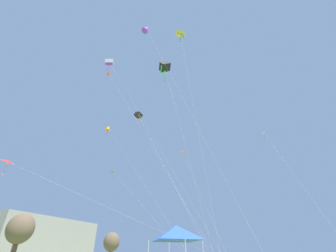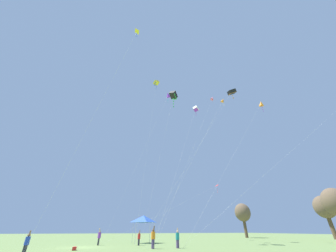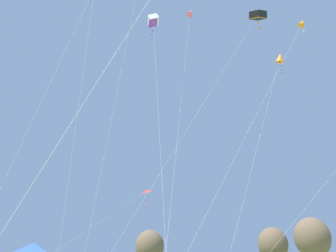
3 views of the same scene
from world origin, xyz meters
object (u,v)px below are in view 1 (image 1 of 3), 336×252
at_px(festival_tent, 176,233).
at_px(kite_black_box_3, 165,67).
at_px(kite_yellow_delta_9, 266,137).
at_px(kite_purple_diamond_1, 147,29).
at_px(kite_orange_diamond_7, 182,153).
at_px(kite_black_box_8, 138,115).
at_px(kite_pink_diamond_5, 108,73).
at_px(kite_orange_diamond_4, 108,128).
at_px(kite_white_box_10, 109,63).
at_px(kite_yellow_box_0, 180,34).
at_px(kite_red_delta_6, 9,162).
at_px(kite_green_delta_2, 113,173).

height_order(festival_tent, kite_black_box_3, kite_black_box_3).
height_order(festival_tent, kite_yellow_delta_9, kite_yellow_delta_9).
distance_m(kite_purple_diamond_1, kite_orange_diamond_7, 19.86).
relative_size(kite_black_box_3, kite_black_box_8, 1.08).
bearing_deg(kite_black_box_3, kite_pink_diamond_5, 98.18).
relative_size(festival_tent, kite_orange_diamond_4, 0.16).
bearing_deg(kite_white_box_10, kite_black_box_8, 12.14).
distance_m(festival_tent, kite_yellow_box_0, 26.17).
distance_m(kite_yellow_box_0, kite_pink_diamond_5, 13.48).
bearing_deg(kite_orange_diamond_4, kite_yellow_delta_9, -69.43).
relative_size(kite_red_delta_6, kite_yellow_delta_9, 1.20).
height_order(festival_tent, kite_purple_diamond_1, kite_purple_diamond_1).
bearing_deg(kite_black_box_8, kite_yellow_delta_9, -64.04).
distance_m(kite_orange_diamond_4, kite_yellow_delta_9, 27.93).
bearing_deg(kite_orange_diamond_4, kite_green_delta_2, 33.31).
bearing_deg(kite_white_box_10, festival_tent, -91.58).
bearing_deg(kite_orange_diamond_4, kite_black_box_8, -86.87).
distance_m(kite_black_box_3, kite_yellow_delta_9, 19.67).
bearing_deg(kite_black_box_3, kite_purple_diamond_1, 176.17).
bearing_deg(kite_purple_diamond_1, kite_yellow_box_0, -49.35).
height_order(kite_yellow_box_0, kite_yellow_delta_9, kite_yellow_box_0).
bearing_deg(kite_orange_diamond_4, kite_orange_diamond_7, -67.92).
distance_m(kite_pink_diamond_5, kite_yellow_delta_9, 27.92).
distance_m(kite_yellow_box_0, kite_white_box_10, 11.10).
bearing_deg(kite_pink_diamond_5, kite_yellow_box_0, -89.58).
distance_m(kite_purple_diamond_1, kite_pink_diamond_5, 10.29).
bearing_deg(kite_purple_diamond_1, kite_orange_diamond_7, 10.42).
distance_m(kite_green_delta_2, kite_black_box_3, 27.16).
bearing_deg(kite_yellow_delta_9, kite_green_delta_2, 91.91).
relative_size(kite_orange_diamond_7, kite_white_box_10, 0.65).
xyz_separation_m(kite_green_delta_2, kite_orange_diamond_4, (-8.65, -5.68, 5.19)).
height_order(kite_green_delta_2, kite_orange_diamond_4, kite_orange_diamond_4).
relative_size(kite_green_delta_2, kite_yellow_delta_9, 1.21).
height_order(kite_green_delta_2, kite_white_box_10, kite_white_box_10).
relative_size(kite_pink_diamond_5, kite_white_box_10, 1.07).
distance_m(kite_purple_diamond_1, kite_green_delta_2, 30.69).
bearing_deg(kite_black_box_8, kite_black_box_3, -123.73).
xyz_separation_m(kite_orange_diamond_7, kite_black_box_8, (-4.82, 6.12, 6.86)).
bearing_deg(kite_green_delta_2, kite_black_box_3, -123.79).
bearing_deg(kite_red_delta_6, kite_black_box_8, -14.23).
bearing_deg(kite_purple_diamond_1, kite_pink_diamond_5, 72.77).
relative_size(kite_red_delta_6, kite_black_box_8, 0.96).
bearing_deg(kite_purple_diamond_1, kite_green_delta_2, 48.36).
bearing_deg(kite_yellow_delta_9, kite_yellow_box_0, 158.81).
bearing_deg(kite_orange_diamond_7, kite_pink_diamond_5, 150.88).
height_order(kite_yellow_box_0, kite_black_box_3, kite_yellow_box_0).
distance_m(kite_black_box_3, kite_white_box_10, 8.22).
xyz_separation_m(kite_yellow_box_0, kite_black_box_8, (7.54, 12.62, -5.25)).
height_order(kite_green_delta_2, kite_black_box_8, kite_black_box_8).
relative_size(kite_orange_diamond_4, kite_white_box_10, 0.87).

